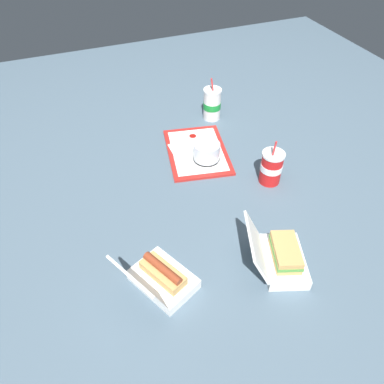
# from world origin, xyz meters

# --- Properties ---
(ground_plane) EXTENTS (3.20, 3.20, 0.00)m
(ground_plane) POSITION_xyz_m (0.00, 0.00, 0.00)
(ground_plane) COLOR #4C6070
(food_tray) EXTENTS (0.41, 0.33, 0.01)m
(food_tray) POSITION_xyz_m (-0.27, 0.11, 0.01)
(food_tray) COLOR red
(food_tray) RESTS_ON ground_plane
(cake_container) EXTENTS (0.12, 0.12, 0.08)m
(cake_container) POSITION_xyz_m (-0.20, 0.13, 0.05)
(cake_container) COLOR black
(cake_container) RESTS_ON food_tray
(ketchup_cup) EXTENTS (0.04, 0.04, 0.02)m
(ketchup_cup) POSITION_xyz_m (-0.35, 0.12, 0.03)
(ketchup_cup) COLOR white
(ketchup_cup) RESTS_ON food_tray
(napkin_stack) EXTENTS (0.10, 0.10, 0.00)m
(napkin_stack) POSITION_xyz_m (-0.30, 0.05, 0.02)
(napkin_stack) COLOR white
(napkin_stack) RESTS_ON food_tray
(plastic_fork) EXTENTS (0.11, 0.03, 0.00)m
(plastic_fork) POSITION_xyz_m (-0.35, 0.19, 0.02)
(plastic_fork) COLOR white
(plastic_fork) RESTS_ON food_tray
(clamshell_hotdog_left) EXTENTS (0.26, 0.26, 0.17)m
(clamshell_hotdog_left) POSITION_xyz_m (0.33, -0.25, 0.04)
(clamshell_hotdog_left) COLOR white
(clamshell_hotdog_left) RESTS_ON ground_plane
(clamshell_sandwich_right) EXTENTS (0.26, 0.25, 0.16)m
(clamshell_sandwich_right) POSITION_xyz_m (0.40, 0.14, 0.04)
(clamshell_sandwich_right) COLOR white
(clamshell_sandwich_right) RESTS_ON ground_plane
(soda_cup_front) EXTENTS (0.09, 0.09, 0.20)m
(soda_cup_front) POSITION_xyz_m (0.02, 0.32, 0.07)
(soda_cup_front) COLOR red
(soda_cup_front) RESTS_ON ground_plane
(soda_cup_center) EXTENTS (0.09, 0.09, 0.22)m
(soda_cup_center) POSITION_xyz_m (-0.51, 0.29, 0.08)
(soda_cup_center) COLOR white
(soda_cup_center) RESTS_ON ground_plane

